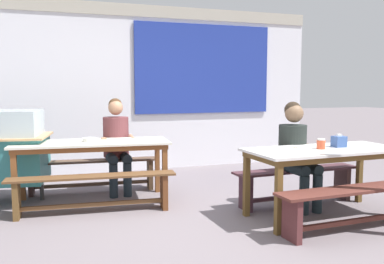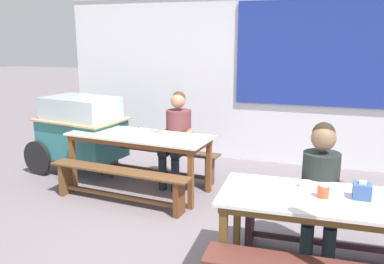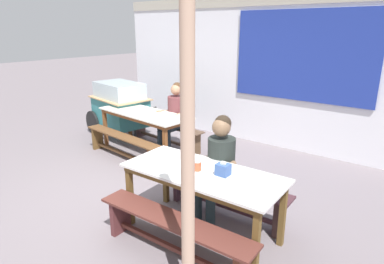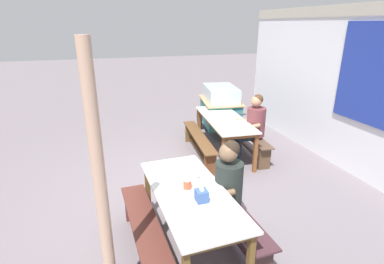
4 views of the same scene
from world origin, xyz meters
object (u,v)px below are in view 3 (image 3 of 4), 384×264
Objects in this scene: dining_table_near at (203,178)px; tissue_box at (223,169)px; bench_near_front at (173,231)px; wooden_support_post at (188,174)px; condiment_jar at (197,165)px; food_cart at (120,105)px; bench_far_back at (166,131)px; soup_bowl at (145,111)px; bench_near_back at (226,192)px; dining_table_far at (145,116)px; person_right_near_table at (218,161)px; person_center_facing at (175,113)px; bench_far_front at (123,144)px.

dining_table_near is 12.08× the size of tissue_box.
bench_near_front is at bearing -109.84° from tissue_box.
condiment_jar is at bearing 123.20° from wooden_support_post.
bench_far_back is at bearing 5.72° from food_cart.
soup_bowl is (1.10, -0.36, 0.11)m from food_cart.
bench_far_back is 3.36m from bench_near_front.
condiment_jar reaches higher than bench_near_back.
bench_far_back is at bearing 133.31° from bench_near_front.
dining_table_far is 2.53m from bench_near_back.
soup_bowl is at bearing 140.51° from wooden_support_post.
dining_table_far is 1.54× the size of person_right_near_table.
bench_far_back is 1.46× the size of person_right_near_table.
food_cart is at bearing 157.58° from person_right_near_table.
person_center_facing is at bearing 43.83° from soup_bowl.
dining_table_near is at bearing -40.30° from bench_far_back.
bench_near_back is (2.32, -0.93, -0.39)m from dining_table_far.
wooden_support_post reaches higher than bench_far_back.
bench_far_front is (-2.38, 0.93, -0.39)m from dining_table_near.
bench_near_back is 0.43m from person_right_near_table.
wooden_support_post is at bearing -72.54° from tissue_box.
dining_table_far is at bearing 158.10° from bench_near_back.
bench_far_back is at bearing 138.74° from condiment_jar.
food_cart is at bearing 145.58° from wooden_support_post.
bench_far_front is at bearing -92.50° from soup_bowl.
person_right_near_table is (-0.10, 0.94, 0.41)m from bench_near_front.
food_cart reaches higher than bench_near_front.
tissue_box is at bearing -50.95° from person_right_near_table.
soup_bowl is at bearing -17.89° from food_cart.
dining_table_far reaches higher than bench_far_back.
wooden_support_post is (2.86, -2.34, 0.52)m from dining_table_far.
food_cart is 11.42× the size of tissue_box.
wooden_support_post reaches higher than person_center_facing.
wooden_support_post reaches higher than person_right_near_table.
bench_far_back is at bearing 139.70° from dining_table_near.
bench_near_back is at bearing -34.47° from person_center_facing.
wooden_support_post is at bearing -56.80° from condiment_jar.
bench_near_back is at bearing -20.94° from food_cart.
tissue_box is 0.06× the size of wooden_support_post.
food_cart reaches higher than bench_near_back.
dining_table_near reaches higher than bench_near_front.
condiment_jar is at bearing -41.26° from bench_far_back.
soup_bowl reaches higher than dining_table_far.
person_right_near_table reaches higher than dining_table_near.
bench_far_back is 2.69m from bench_near_back.
bench_far_front is at bearing 167.64° from person_right_near_table.
person_right_near_table is at bearing -12.36° from bench_far_front.
bench_far_back is 0.76× the size of wooden_support_post.
dining_table_near is 0.14m from condiment_jar.
bench_near_front is 1.39× the size of person_center_facing.
bench_far_back is 1.44× the size of person_center_facing.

